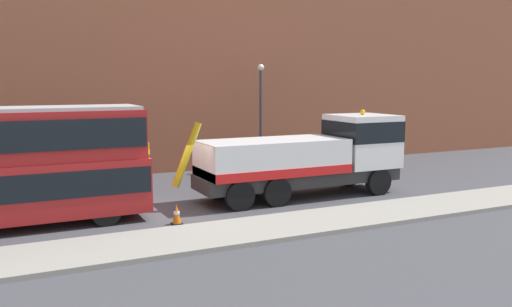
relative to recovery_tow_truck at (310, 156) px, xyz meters
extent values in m
plane|color=#424247|center=(-6.08, 0.19, -1.76)|extent=(120.00, 120.00, 0.00)
cube|color=gray|center=(-6.08, -4.01, -1.68)|extent=(60.00, 2.80, 0.15)
cube|color=#935138|center=(-6.08, 9.05, 6.24)|extent=(60.00, 1.20, 16.00)
cube|color=#2D2D2D|center=(-0.48, 0.00, -0.90)|extent=(9.00, 2.23, 0.55)
cube|color=white|center=(2.72, -0.01, 0.52)|extent=(2.61, 2.61, 2.30)
cube|color=black|center=(2.72, -0.01, 0.97)|extent=(2.63, 2.63, 0.90)
cube|color=silver|center=(-1.78, 0.00, 0.07)|extent=(6.11, 2.61, 1.40)
cube|color=red|center=(-1.78, 0.00, -0.45)|extent=(6.11, 2.67, 0.36)
cylinder|color=#B79914|center=(-5.49, 0.01, 0.37)|extent=(1.23, 0.28, 2.52)
sphere|color=orange|center=(2.72, -0.01, 1.79)|extent=(0.24, 0.24, 0.24)
cylinder|color=black|center=(2.82, 1.10, -1.18)|extent=(1.16, 0.34, 1.16)
cylinder|color=black|center=(2.82, -1.12, -1.18)|extent=(1.16, 0.34, 1.16)
cylinder|color=black|center=(-2.18, 1.11, -1.18)|extent=(1.16, 0.34, 1.16)
cylinder|color=black|center=(-2.18, -1.11, -1.18)|extent=(1.16, 0.34, 1.16)
cylinder|color=black|center=(-3.78, 1.12, -1.18)|extent=(1.16, 0.34, 1.16)
cylinder|color=black|center=(-3.78, -1.10, -1.18)|extent=(1.16, 0.34, 1.16)
cube|color=yellow|center=(-7.15, -0.01, 0.78)|extent=(0.06, 1.50, 0.44)
cylinder|color=black|center=(-8.77, 1.07, -1.24)|extent=(1.04, 0.30, 1.04)
cylinder|color=black|center=(-8.78, -1.09, -1.24)|extent=(1.04, 0.30, 1.04)
cone|color=orange|center=(-6.54, -1.94, -1.40)|extent=(0.32, 0.32, 0.72)
cylinder|color=white|center=(-6.54, -1.94, -1.36)|extent=(0.21, 0.21, 0.10)
cube|color=black|center=(-6.54, -1.94, -1.74)|extent=(0.36, 0.36, 0.04)
cylinder|color=#38383D|center=(1.05, 6.85, 0.99)|extent=(0.16, 0.16, 5.50)
sphere|color=#EAE5C6|center=(1.05, 6.85, 3.89)|extent=(0.36, 0.36, 0.36)
camera|label=1|loc=(-11.90, -19.33, 3.14)|focal=37.46mm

